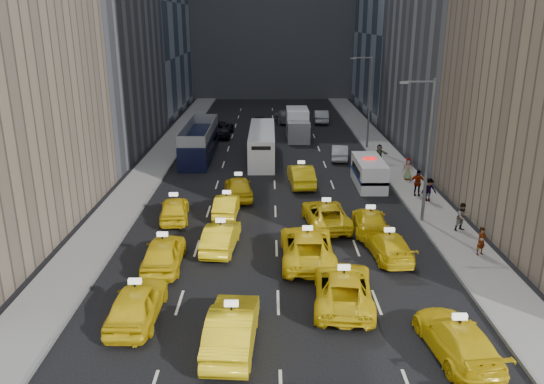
{
  "coord_description": "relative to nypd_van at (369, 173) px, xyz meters",
  "views": [
    {
      "loc": [
        -0.37,
        -19.39,
        12.31
      ],
      "look_at": [
        -0.24,
        12.07,
        2.0
      ],
      "focal_mm": 35.0,
      "sensor_mm": 36.0,
      "label": 1
    }
  ],
  "objects": [
    {
      "name": "curb_west",
      "position": [
        -16.31,
        5.26,
        -0.93
      ],
      "size": [
        0.15,
        90.0,
        0.18
      ],
      "primitive_type": "cube",
      "color": "slate",
      "rests_on": "ground"
    },
    {
      "name": "taxi_13",
      "position": [
        -10.44,
        -6.39,
        -0.34
      ],
      "size": [
        1.66,
        4.19,
        1.36
      ],
      "primitive_type": "imported",
      "rotation": [
        0.0,
        0.0,
        3.09
      ],
      "color": "yellow",
      "rests_on": "ground"
    },
    {
      "name": "taxi_9",
      "position": [
        -10.36,
        -11.83,
        -0.27
      ],
      "size": [
        2.02,
        4.69,
        1.5
      ],
      "primitive_type": "imported",
      "rotation": [
        0.0,
        0.0,
        3.04
      ],
      "color": "yellow",
      "rests_on": "ground"
    },
    {
      "name": "taxi_5",
      "position": [
        -9.12,
        -21.12,
        -0.18
      ],
      "size": [
        2.06,
        5.18,
        1.68
      ],
      "primitive_type": "imported",
      "rotation": [
        0.0,
        0.0,
        3.08
      ],
      "color": "yellow",
      "rests_on": "ground"
    },
    {
      "name": "taxi_16",
      "position": [
        -9.88,
        -2.88,
        -0.23
      ],
      "size": [
        2.46,
        4.85,
        1.58
      ],
      "primitive_type": "imported",
      "rotation": [
        0.0,
        0.0,
        3.27
      ],
      "color": "yellow",
      "rests_on": "ground"
    },
    {
      "name": "misc_car_1",
      "position": [
        -13.16,
        18.28,
        -0.19
      ],
      "size": [
        2.95,
        6.06,
        1.66
      ],
      "primitive_type": "imported",
      "rotation": [
        0.0,
        0.0,
        3.11
      ],
      "color": "black",
      "rests_on": "ground"
    },
    {
      "name": "pedestrian_4",
      "position": [
        3.3,
        1.13,
        -0.0
      ],
      "size": [
        0.93,
        0.64,
        1.73
      ],
      "primitive_type": "imported",
      "rotation": [
        0.0,
        0.0,
        -0.22
      ],
      "color": "gray",
      "rests_on": "sidewalk_east"
    },
    {
      "name": "taxi_12",
      "position": [
        -13.74,
        -7.25,
        -0.27
      ],
      "size": [
        2.27,
        4.57,
        1.5
      ],
      "primitive_type": "imported",
      "rotation": [
        0.0,
        0.0,
        3.26
      ],
      "color": "yellow",
      "rests_on": "ground"
    },
    {
      "name": "misc_car_2",
      "position": [
        -5.73,
        26.37,
        -0.23
      ],
      "size": [
        2.86,
        5.66,
        1.58
      ],
      "primitive_type": "imported",
      "rotation": [
        0.0,
        0.0,
        3.26
      ],
      "color": "gray",
      "rests_on": "ground"
    },
    {
      "name": "sidewalk_west",
      "position": [
        -17.76,
        5.26,
        -0.95
      ],
      "size": [
        3.0,
        90.0,
        0.15
      ],
      "primitive_type": "cube",
      "color": "gray",
      "rests_on": "ground"
    },
    {
      "name": "taxi_8",
      "position": [
        -13.13,
        -14.08,
        -0.21
      ],
      "size": [
        2.05,
        4.8,
        1.62
      ],
      "primitive_type": "imported",
      "rotation": [
        0.0,
        0.0,
        3.17
      ],
      "color": "yellow",
      "rests_on": "ground"
    },
    {
      "name": "taxi_15",
      "position": [
        -1.59,
        -9.32,
        -0.33
      ],
      "size": [
        2.29,
        4.88,
        1.38
      ],
      "primitive_type": "imported",
      "rotation": [
        0.0,
        0.0,
        3.06
      ],
      "color": "yellow",
      "rests_on": "ground"
    },
    {
      "name": "pedestrian_0",
      "position": [
        3.75,
        -12.96,
        -0.09
      ],
      "size": [
        0.67,
        0.57,
        1.57
      ],
      "primitive_type": "imported",
      "rotation": [
        0.0,
        0.0,
        0.41
      ],
      "color": "gray",
      "rests_on": "sidewalk_east"
    },
    {
      "name": "taxi_11",
      "position": [
        -1.23,
        -12.88,
        -0.35
      ],
      "size": [
        2.31,
        4.8,
        1.35
      ],
      "primitive_type": "imported",
      "rotation": [
        0.0,
        0.0,
        3.23
      ],
      "color": "yellow",
      "rests_on": "ground"
    },
    {
      "name": "taxi_10",
      "position": [
        -5.65,
        -13.34,
        -0.2
      ],
      "size": [
        2.77,
        5.95,
        1.65
      ],
      "primitive_type": "imported",
      "rotation": [
        0.0,
        0.0,
        3.14
      ],
      "color": "yellow",
      "rests_on": "ground"
    },
    {
      "name": "misc_car_0",
      "position": [
        -1.22,
        8.05,
        -0.34
      ],
      "size": [
        1.92,
        4.28,
        1.37
      ],
      "primitive_type": "imported",
      "rotation": [
        0.0,
        0.0,
        3.02
      ],
      "color": "#ADAFB5",
      "rests_on": "ground"
    },
    {
      "name": "pedestrian_5",
      "position": [
        2.0,
        6.13,
        -0.03
      ],
      "size": [
        1.59,
        0.54,
        1.69
      ],
      "primitive_type": "imported",
      "rotation": [
        0.0,
        0.0,
        -0.06
      ],
      "color": "gray",
      "rests_on": "sidewalk_east"
    },
    {
      "name": "taxi_17",
      "position": [
        -5.21,
        0.14,
        -0.21
      ],
      "size": [
        2.08,
        5.05,
        1.63
      ],
      "primitive_type": "imported",
      "rotation": [
        0.0,
        0.0,
        3.21
      ],
      "color": "yellow",
      "rests_on": "ground"
    },
    {
      "name": "taxi_6",
      "position": [
        -4.33,
        -17.78,
        -0.25
      ],
      "size": [
        3.07,
        5.8,
        1.55
      ],
      "primitive_type": "imported",
      "rotation": [
        0.0,
        0.0,
        3.05
      ],
      "color": "yellow",
      "rests_on": "ground"
    },
    {
      "name": "taxi_14",
      "position": [
        -4.15,
        -8.34,
        -0.27
      ],
      "size": [
        2.97,
        5.6,
        1.5
      ],
      "primitive_type": "imported",
      "rotation": [
        0.0,
        0.0,
        3.23
      ],
      "color": "yellow",
      "rests_on": "ground"
    },
    {
      "name": "taxi_7",
      "position": [
        -0.5,
        -21.72,
        -0.3
      ],
      "size": [
        2.59,
        5.17,
        1.44
      ],
      "primitive_type": "imported",
      "rotation": [
        0.0,
        0.0,
        3.26
      ],
      "color": "yellow",
      "rests_on": "ground"
    },
    {
      "name": "streetlight_far",
      "position": [
        1.92,
        12.26,
        3.9
      ],
      "size": [
        2.15,
        0.22,
        9.0
      ],
      "color": "#595B60",
      "rests_on": "ground"
    },
    {
      "name": "streetlight_near",
      "position": [
        1.92,
        -7.74,
        3.9
      ],
      "size": [
        2.15,
        0.22,
        9.0
      ],
      "color": "#595B60",
      "rests_on": "ground"
    },
    {
      "name": "ground",
      "position": [
        -7.26,
        -19.74,
        -1.02
      ],
      "size": [
        160.0,
        160.0,
        0.0
      ],
      "primitive_type": "plane",
      "color": "black",
      "rests_on": "ground"
    },
    {
      "name": "double_decker",
      "position": [
        -14.13,
        8.79,
        0.52
      ],
      "size": [
        2.96,
        10.8,
        3.11
      ],
      "rotation": [
        0.0,
        0.0,
        0.05
      ],
      "color": "black",
      "rests_on": "ground"
    },
    {
      "name": "pedestrian_3",
      "position": [
        2.98,
        -2.85,
        0.07
      ],
      "size": [
        1.16,
        0.63,
        1.89
      ],
      "primitive_type": "imported",
      "rotation": [
        0.0,
        0.0,
        -0.12
      ],
      "color": "gray",
      "rests_on": "sidewalk_east"
    },
    {
      "name": "misc_car_3",
      "position": [
        -8.75,
        22.37,
        -0.28
      ],
      "size": [
        2.15,
        4.49,
        1.48
      ],
      "primitive_type": "imported",
      "rotation": [
        0.0,
        0.0,
        3.23
      ],
      "color": "black",
      "rests_on": "ground"
    },
    {
      "name": "curb_east",
      "position": [
        1.79,
        5.26,
        -0.93
      ],
      "size": [
        0.15,
        90.0,
        0.18
      ],
      "primitive_type": "cube",
      "color": "slate",
      "rests_on": "ground"
    },
    {
      "name": "pedestrian_1",
      "position": [
        3.91,
        -9.51,
        -0.01
      ],
      "size": [
        0.95,
        0.74,
        1.73
      ],
      "primitive_type": "imported",
      "rotation": [
        0.0,
        0.0,
        0.38
      ],
      "color": "gray",
      "rests_on": "sidewalk_east"
    },
    {
      "name": "misc_car_4",
      "position": [
        -1.26,
        26.09,
        -0.23
      ],
      "size": [
        1.9,
        4.87,
        1.58
      ],
      "primitive_type": "imported",
      "rotation": [
        0.0,
        0.0,
        3.09
      ],
      "color": "#9C9EA3",
      "rests_on": "ground"
    },
    {
      "name": "pedestrian_2",
      "position": [
        3.45,
        -4.1,
        -0.04
      ],
      "size": [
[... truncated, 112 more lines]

